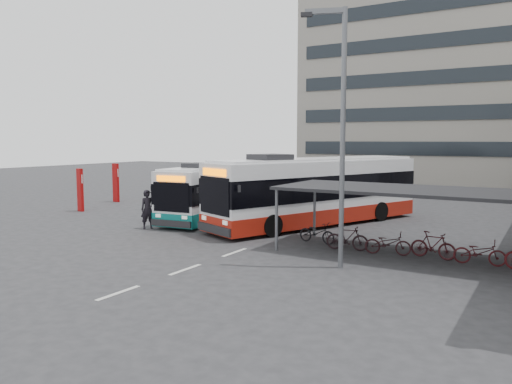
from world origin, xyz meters
The scene contains 10 objects.
ground centered at (0.00, 0.00, 0.00)m, with size 120.00×120.00×0.00m, color #28282B.
bike_shelter centered at (8.47, 3.00, 1.44)m, with size 10.00×4.00×2.54m.
office_block centered at (6.00, 36.00, 12.50)m, with size 30.00×15.00×25.00m, color gray.
road_markings centered at (2.50, -3.00, 0.01)m, with size 0.15×7.60×0.01m.
bus_main centered at (2.56, 7.59, 1.71)m, with size 7.17×12.54×3.68m.
bus_teal centered at (-3.28, 7.54, 1.46)m, with size 3.63×10.85×3.15m.
pedestrian centered at (-4.01, 2.16, 0.96)m, with size 0.70×0.46×1.92m, color black.
lamp_post centered at (6.78, -0.09, 4.93)m, with size 1.46×0.68×8.65m.
sign_totem_mid centered at (-11.79, 4.53, 1.35)m, with size 0.56×0.27×2.62m.
sign_totem_north centered at (-13.42, 8.95, 1.39)m, with size 0.59×0.24×2.70m.
Camera 1 is at (13.02, -15.83, 4.36)m, focal length 35.00 mm.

